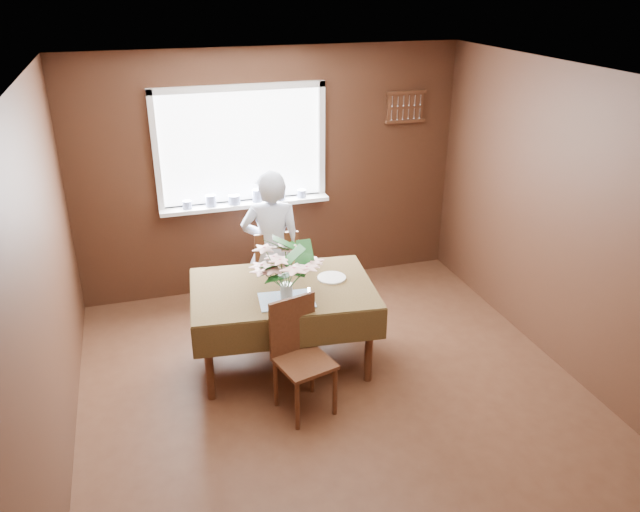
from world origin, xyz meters
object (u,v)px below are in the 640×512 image
object	(u,v)px
chair_near	(299,351)
seated_woman	(272,250)
dining_table	(283,296)
chair_far	(276,271)
flower_bouquet	(286,266)

from	to	relation	value
chair_near	seated_woman	bearing A→B (deg)	70.55
seated_woman	chair_near	bearing A→B (deg)	101.36
dining_table	seated_woman	xyz separation A→B (m)	(0.07, 0.70, 0.12)
chair_far	chair_near	size ratio (longest dim) A/B	1.05
seated_woman	flower_bouquet	bearing A→B (deg)	100.00
dining_table	seated_woman	size ratio (longest dim) A/B	1.05
dining_table	chair_near	xyz separation A→B (m)	(-0.03, -0.62, -0.15)
dining_table	chair_far	distance (m)	0.78
seated_woman	flower_bouquet	world-z (taller)	seated_woman
chair_far	seated_woman	distance (m)	0.27
chair_far	seated_woman	xyz separation A→B (m)	(-0.04, -0.07, 0.25)
flower_bouquet	seated_woman	bearing A→B (deg)	84.20
dining_table	chair_near	distance (m)	0.63
chair_near	flower_bouquet	size ratio (longest dim) A/B	1.77
dining_table	chair_far	size ratio (longest dim) A/B	1.70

